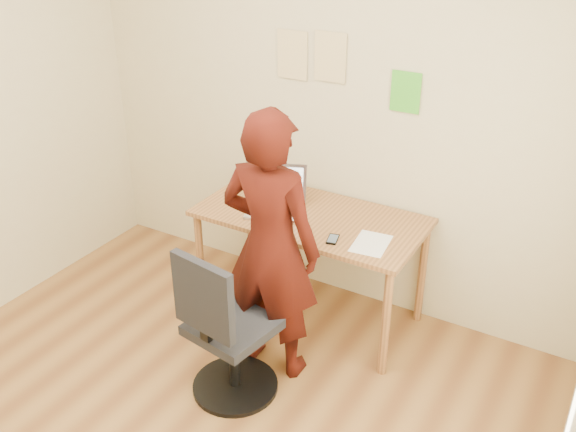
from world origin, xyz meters
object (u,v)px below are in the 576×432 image
Objects in this scene: laptop at (276,201)px; office_chair at (225,337)px; desk at (310,227)px; phone at (333,239)px; person at (271,247)px.

office_chair is (0.20, -0.87, -0.39)m from laptop.
office_chair reaches higher than desk.
desk is 0.34m from phone.
office_chair reaches higher than phone.
laptop is at bearing 145.75° from phone.
office_chair is at bearing -98.90° from laptop.
laptop is 0.57m from person.
laptop is 0.52m from phone.
desk is 0.93m from office_chair.
desk is 0.88× the size of person.
desk is at bearing -88.08° from person.
office_chair is 0.59× the size of person.
laptop is at bearing -171.91° from desk.
laptop reaches higher than phone.
laptop is 0.47× the size of office_chair.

